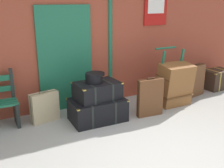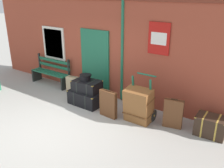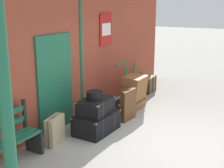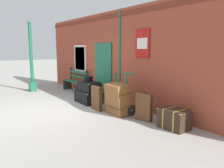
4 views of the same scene
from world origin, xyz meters
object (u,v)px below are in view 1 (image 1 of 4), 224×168
at_px(large_brown_trunk, 175,84).
at_px(suitcase_umber, 150,98).
at_px(corner_trunk, 216,79).
at_px(porters_trolley, 169,90).
at_px(suitcase_tan, 196,80).
at_px(suitcase_oxblood, 45,107).
at_px(steamer_trunk_middle, 97,91).
at_px(steamer_trunk_base, 98,110).
at_px(round_hatbox, 94,77).

relative_size(large_brown_trunk, suitcase_umber, 1.18).
distance_m(large_brown_trunk, corner_trunk, 1.78).
bearing_deg(porters_trolley, suitcase_umber, -152.88).
height_order(suitcase_tan, corner_trunk, suitcase_tan).
distance_m(large_brown_trunk, suitcase_oxblood, 2.73).
distance_m(steamer_trunk_middle, porters_trolley, 1.81).
xyz_separation_m(large_brown_trunk, corner_trunk, (1.72, 0.41, -0.22)).
bearing_deg(steamer_trunk_base, suitcase_oxblood, 155.11).
distance_m(steamer_trunk_middle, suitcase_umber, 1.05).
relative_size(round_hatbox, suitcase_umber, 0.46).
relative_size(suitcase_umber, corner_trunk, 1.11).
bearing_deg(corner_trunk, large_brown_trunk, -166.67).
bearing_deg(porters_trolley, suitcase_oxblood, 174.14).
height_order(steamer_trunk_base, round_hatbox, round_hatbox).
distance_m(porters_trolley, suitcase_umber, 0.90).
height_order(large_brown_trunk, suitcase_oxblood, large_brown_trunk).
bearing_deg(steamer_trunk_base, suitcase_tan, 4.29).
bearing_deg(steamer_trunk_base, steamer_trunk_middle, 65.94).
xyz_separation_m(suitcase_umber, corner_trunk, (2.51, 0.64, -0.13)).
relative_size(steamer_trunk_middle, large_brown_trunk, 0.91).
xyz_separation_m(suitcase_oxblood, corner_trunk, (4.40, -0.04, -0.04)).
bearing_deg(large_brown_trunk, suitcase_tan, 15.28).
relative_size(porters_trolley, suitcase_oxblood, 2.01).
relative_size(steamer_trunk_base, suitcase_tan, 1.30).
distance_m(round_hatbox, suitcase_oxblood, 1.09).
bearing_deg(suitcase_umber, steamer_trunk_base, 165.00).
bearing_deg(round_hatbox, corner_trunk, 5.56).
bearing_deg(corner_trunk, round_hatbox, -174.44).
distance_m(steamer_trunk_middle, round_hatbox, 0.27).
bearing_deg(corner_trunk, porters_trolley, -172.20).
bearing_deg(large_brown_trunk, suitcase_oxblood, 170.53).
height_order(porters_trolley, large_brown_trunk, porters_trolley).
relative_size(round_hatbox, porters_trolley, 0.30).
bearing_deg(round_hatbox, suitcase_tan, 3.64).
bearing_deg(suitcase_oxblood, suitcase_tan, -3.49).
bearing_deg(porters_trolley, corner_trunk, 7.80).
distance_m(steamer_trunk_base, suitcase_umber, 1.05).
xyz_separation_m(steamer_trunk_base, corner_trunk, (3.51, 0.37, 0.03)).
distance_m(steamer_trunk_middle, large_brown_trunk, 1.79).
bearing_deg(corner_trunk, steamer_trunk_base, -173.93).
relative_size(porters_trolley, suitcase_tan, 1.53).
relative_size(large_brown_trunk, corner_trunk, 1.31).
height_order(round_hatbox, suitcase_oxblood, round_hatbox).
height_order(steamer_trunk_middle, large_brown_trunk, large_brown_trunk).
relative_size(steamer_trunk_base, steamer_trunk_middle, 1.21).
relative_size(round_hatbox, suitcase_oxblood, 0.59).
xyz_separation_m(steamer_trunk_middle, suitcase_tan, (2.63, 0.17, -0.21)).
relative_size(steamer_trunk_base, suitcase_umber, 1.31).
relative_size(round_hatbox, large_brown_trunk, 0.39).
xyz_separation_m(steamer_trunk_middle, suitcase_oxblood, (-0.90, 0.39, -0.30)).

